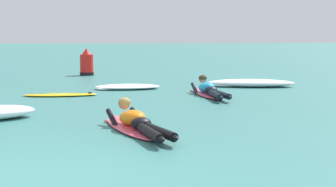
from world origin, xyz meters
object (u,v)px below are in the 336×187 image
drifting_surfboard (61,95)px  channel_marker_buoy (87,64)px  surfer_near (136,123)px  surfer_far (209,90)px

drifting_surfboard → channel_marker_buoy: (0.35, 6.10, 0.38)m
channel_marker_buoy → surfer_near: bearing=-83.0°
surfer_near → channel_marker_buoy: size_ratio=2.55×
surfer_near → channel_marker_buoy: channel_marker_buoy is taller
surfer_far → drifting_surfboard: surfer_far is taller
surfer_near → drifting_surfboard: 5.02m
drifting_surfboard → channel_marker_buoy: size_ratio=1.81×
surfer_near → surfer_far: size_ratio=0.97×
surfer_far → drifting_surfboard: bearing=173.5°
surfer_near → drifting_surfboard: surfer_near is taller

